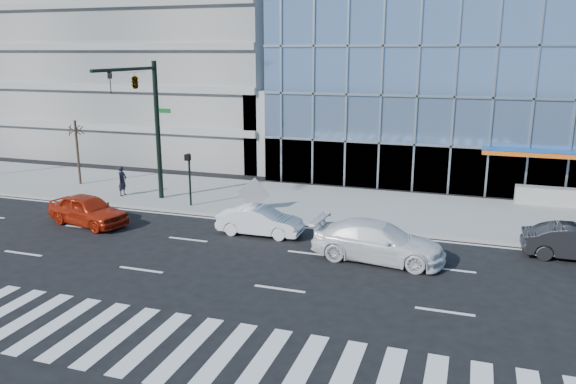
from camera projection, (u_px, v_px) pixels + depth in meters
name	position (u px, v px, depth m)	size (l,w,h in m)	color
ground	(310.00, 254.00, 24.74)	(160.00, 160.00, 0.00)	black
sidewalk	(349.00, 206.00, 32.08)	(120.00, 8.00, 0.15)	gray
parking_garage	(183.00, 37.00, 52.36)	(24.00, 24.00, 20.00)	gray
ramp_block	(301.00, 128.00, 42.41)	(6.00, 8.00, 6.00)	gray
traffic_signal	(142.00, 98.00, 30.81)	(1.14, 5.74, 8.00)	black
ped_signal_post	(189.00, 171.00, 31.37)	(0.30, 0.33, 3.00)	black
street_tree_near	(76.00, 129.00, 36.24)	(1.10, 1.10, 4.23)	#332319
white_suv	(378.00, 241.00, 23.83)	(2.30, 5.65, 1.64)	white
white_sedan	(260.00, 221.00, 27.16)	(1.44, 4.14, 1.37)	white
red_sedan	(88.00, 210.00, 28.71)	(1.84, 4.57, 1.56)	#AF240D
pedestrian	(122.00, 181.00, 33.91)	(0.66, 0.44, 1.82)	black
tilted_panel	(253.00, 194.00, 30.79)	(1.30, 0.06, 1.30)	#A0A0A0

